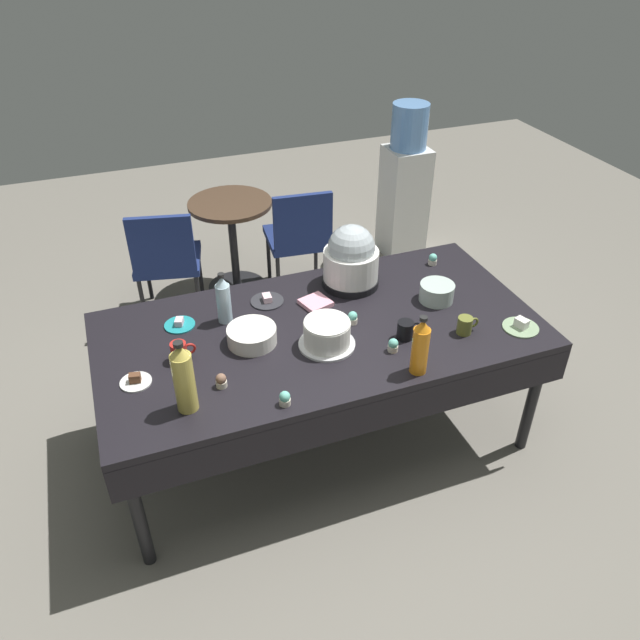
{
  "coord_description": "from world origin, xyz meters",
  "views": [
    {
      "loc": [
        -0.88,
        -2.34,
        2.57
      ],
      "look_at": [
        0.0,
        0.0,
        0.8
      ],
      "focal_mm": 34.69,
      "sensor_mm": 36.0,
      "label": 1
    }
  ],
  "objects_px": {
    "maroon_chair_left": "(166,257)",
    "soda_bottle_ginger_ale": "(184,378)",
    "cupcake_mint": "(393,345)",
    "soda_bottle_orange_juice": "(420,347)",
    "frosted_layer_cake": "(327,334)",
    "ceramic_snack_bowl": "(252,335)",
    "maroon_chair_right": "(299,234)",
    "potluck_table": "(320,338)",
    "cupcake_rose": "(433,259)",
    "dessert_plate_white": "(136,381)",
    "dessert_plate_charcoal": "(267,300)",
    "dessert_plate_teal": "(180,324)",
    "water_cooler": "(405,186)",
    "round_cafe_table": "(232,230)",
    "dessert_plate_sage": "(521,326)",
    "cupcake_cocoa": "(353,318)",
    "coffee_mug_black": "(406,330)",
    "coffee_mug_olive": "(465,325)",
    "slow_cooker": "(351,259)",
    "glass_salad_bowl": "(437,292)",
    "cupcake_vanilla": "(221,381)",
    "coffee_mug_red": "(180,352)",
    "cupcake_lemon": "(285,399)",
    "soda_bottle_water": "(223,300)"
  },
  "relations": [
    {
      "from": "coffee_mug_red",
      "to": "water_cooler",
      "type": "bearing_deg",
      "value": 40.62
    },
    {
      "from": "slow_cooker",
      "to": "cupcake_cocoa",
      "type": "distance_m",
      "value": 0.39
    },
    {
      "from": "dessert_plate_white",
      "to": "soda_bottle_orange_juice",
      "type": "distance_m",
      "value": 1.28
    },
    {
      "from": "dessert_plate_white",
      "to": "dessert_plate_teal",
      "type": "xyz_separation_m",
      "value": [
        0.26,
        0.37,
        -0.0
      ]
    },
    {
      "from": "slow_cooker",
      "to": "dessert_plate_sage",
      "type": "relative_size",
      "value": 1.98
    },
    {
      "from": "cupcake_mint",
      "to": "cupcake_vanilla",
      "type": "distance_m",
      "value": 0.82
    },
    {
      "from": "maroon_chair_left",
      "to": "soda_bottle_ginger_ale",
      "type": "bearing_deg",
      "value": -94.96
    },
    {
      "from": "frosted_layer_cake",
      "to": "cupcake_rose",
      "type": "height_order",
      "value": "frosted_layer_cake"
    },
    {
      "from": "potluck_table",
      "to": "dessert_plate_white",
      "type": "height_order",
      "value": "dessert_plate_white"
    },
    {
      "from": "cupcake_rose",
      "to": "coffee_mug_black",
      "type": "xyz_separation_m",
      "value": [
        -0.48,
        -0.59,
        0.01
      ]
    },
    {
      "from": "coffee_mug_red",
      "to": "maroon_chair_left",
      "type": "height_order",
      "value": "maroon_chair_left"
    },
    {
      "from": "soda_bottle_orange_juice",
      "to": "frosted_layer_cake",
      "type": "bearing_deg",
      "value": 134.37
    },
    {
      "from": "coffee_mug_olive",
      "to": "water_cooler",
      "type": "distance_m",
      "value": 2.21
    },
    {
      "from": "soda_bottle_water",
      "to": "maroon_chair_left",
      "type": "distance_m",
      "value": 1.31
    },
    {
      "from": "frosted_layer_cake",
      "to": "round_cafe_table",
      "type": "height_order",
      "value": "frosted_layer_cake"
    },
    {
      "from": "cupcake_mint",
      "to": "soda_bottle_ginger_ale",
      "type": "relative_size",
      "value": 0.19
    },
    {
      "from": "soda_bottle_ginger_ale",
      "to": "round_cafe_table",
      "type": "bearing_deg",
      "value": 71.7
    },
    {
      "from": "slow_cooker",
      "to": "glass_salad_bowl",
      "type": "bearing_deg",
      "value": -40.07
    },
    {
      "from": "coffee_mug_black",
      "to": "round_cafe_table",
      "type": "height_order",
      "value": "coffee_mug_black"
    },
    {
      "from": "coffee_mug_black",
      "to": "cupcake_rose",
      "type": "bearing_deg",
      "value": 50.92
    },
    {
      "from": "potluck_table",
      "to": "round_cafe_table",
      "type": "xyz_separation_m",
      "value": [
        -0.05,
        1.7,
        -0.19
      ]
    },
    {
      "from": "coffee_mug_red",
      "to": "cupcake_cocoa",
      "type": "bearing_deg",
      "value": -0.5
    },
    {
      "from": "dessert_plate_sage",
      "to": "cupcake_vanilla",
      "type": "xyz_separation_m",
      "value": [
        -1.5,
        0.1,
        0.02
      ]
    },
    {
      "from": "cupcake_cocoa",
      "to": "coffee_mug_olive",
      "type": "distance_m",
      "value": 0.56
    },
    {
      "from": "dessert_plate_sage",
      "to": "cupcake_mint",
      "type": "relative_size",
      "value": 2.66
    },
    {
      "from": "cupcake_lemon",
      "to": "soda_bottle_water",
      "type": "bearing_deg",
      "value": 97.58
    },
    {
      "from": "dessert_plate_charcoal",
      "to": "maroon_chair_right",
      "type": "xyz_separation_m",
      "value": [
        0.57,
        1.15,
        -0.27
      ]
    },
    {
      "from": "ceramic_snack_bowl",
      "to": "maroon_chair_right",
      "type": "distance_m",
      "value": 1.67
    },
    {
      "from": "cupcake_mint",
      "to": "dessert_plate_teal",
      "type": "bearing_deg",
      "value": 148.41
    },
    {
      "from": "ceramic_snack_bowl",
      "to": "round_cafe_table",
      "type": "bearing_deg",
      "value": 80.0
    },
    {
      "from": "cupcake_mint",
      "to": "dessert_plate_sage",
      "type": "bearing_deg",
      "value": -5.0
    },
    {
      "from": "slow_cooker",
      "to": "maroon_chair_right",
      "type": "bearing_deg",
      "value": 85.55
    },
    {
      "from": "frosted_layer_cake",
      "to": "water_cooler",
      "type": "distance_m",
      "value": 2.4
    },
    {
      "from": "dessert_plate_teal",
      "to": "cupcake_cocoa",
      "type": "distance_m",
      "value": 0.87
    },
    {
      "from": "slow_cooker",
      "to": "coffee_mug_black",
      "type": "xyz_separation_m",
      "value": [
        0.06,
        -0.55,
        -0.11
      ]
    },
    {
      "from": "coffee_mug_red",
      "to": "coffee_mug_olive",
      "type": "bearing_deg",
      "value": -11.55
    },
    {
      "from": "coffee_mug_red",
      "to": "round_cafe_table",
      "type": "height_order",
      "value": "coffee_mug_red"
    },
    {
      "from": "dessert_plate_charcoal",
      "to": "round_cafe_table",
      "type": "bearing_deg",
      "value": 84.64
    },
    {
      "from": "dessert_plate_white",
      "to": "water_cooler",
      "type": "relative_size",
      "value": 0.11
    },
    {
      "from": "cupcake_rose",
      "to": "soda_bottle_water",
      "type": "xyz_separation_m",
      "value": [
        -1.27,
        -0.14,
        0.1
      ]
    },
    {
      "from": "dessert_plate_teal",
      "to": "coffee_mug_olive",
      "type": "xyz_separation_m",
      "value": [
        1.31,
        -0.55,
        0.04
      ]
    },
    {
      "from": "dessert_plate_teal",
      "to": "dessert_plate_charcoal",
      "type": "bearing_deg",
      "value": 6.5
    },
    {
      "from": "potluck_table",
      "to": "cupcake_rose",
      "type": "bearing_deg",
      "value": 23.61
    },
    {
      "from": "dessert_plate_teal",
      "to": "coffee_mug_red",
      "type": "xyz_separation_m",
      "value": [
        -0.04,
        -0.28,
        0.04
      ]
    },
    {
      "from": "potluck_table",
      "to": "maroon_chair_left",
      "type": "height_order",
      "value": "maroon_chair_left"
    },
    {
      "from": "water_cooler",
      "to": "ceramic_snack_bowl",
      "type": "bearing_deg",
      "value": -134.42
    },
    {
      "from": "coffee_mug_olive",
      "to": "ceramic_snack_bowl",
      "type": "bearing_deg",
      "value": 163.83
    },
    {
      "from": "soda_bottle_orange_juice",
      "to": "maroon_chair_right",
      "type": "bearing_deg",
      "value": 87.29
    },
    {
      "from": "soda_bottle_orange_juice",
      "to": "cupcake_cocoa",
      "type": "bearing_deg",
      "value": 106.29
    },
    {
      "from": "dessert_plate_sage",
      "to": "cupcake_cocoa",
      "type": "xyz_separation_m",
      "value": [
        -0.77,
        0.34,
        0.02
      ]
    }
  ]
}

